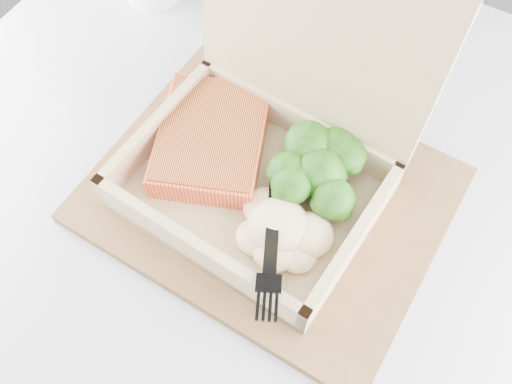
% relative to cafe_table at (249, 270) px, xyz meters
% --- Properties ---
extents(cafe_table, '(0.92, 0.92, 0.73)m').
position_rel_cafe_table_xyz_m(cafe_table, '(0.00, 0.00, 0.00)').
color(cafe_table, black).
rests_on(cafe_table, floor).
extents(serving_tray, '(0.39, 0.33, 0.01)m').
position_rel_cafe_table_xyz_m(serving_tray, '(0.02, 0.01, 0.20)').
color(serving_tray, brown).
rests_on(serving_tray, cafe_table).
extents(takeout_container, '(0.28, 0.26, 0.22)m').
position_rel_cafe_table_xyz_m(takeout_container, '(0.01, 0.03, 0.26)').
color(takeout_container, tan).
rests_on(takeout_container, serving_tray).
extents(salmon_fillet, '(0.13, 0.16, 0.03)m').
position_rel_cafe_table_xyz_m(salmon_fillet, '(-0.05, 0.04, 0.23)').
color(salmon_fillet, orange).
rests_on(salmon_fillet, takeout_container).
extents(broccoli_pile, '(0.11, 0.11, 0.04)m').
position_rel_cafe_table_xyz_m(broccoli_pile, '(0.07, 0.03, 0.23)').
color(broccoli_pile, '#36771A').
rests_on(broccoli_pile, takeout_container).
extents(mashed_potatoes, '(0.09, 0.08, 0.03)m').
position_rel_cafe_table_xyz_m(mashed_potatoes, '(0.04, -0.03, 0.23)').
color(mashed_potatoes, '#D6BD8B').
rests_on(mashed_potatoes, takeout_container).
extents(plastic_fork, '(0.06, 0.15, 0.03)m').
position_rel_cafe_table_xyz_m(plastic_fork, '(0.04, -0.02, 0.24)').
color(plastic_fork, black).
rests_on(plastic_fork, mashed_potatoes).
extents(receipt, '(0.09, 0.15, 0.00)m').
position_rel_cafe_table_xyz_m(receipt, '(0.10, 0.20, 0.19)').
color(receipt, white).
rests_on(receipt, cafe_table).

